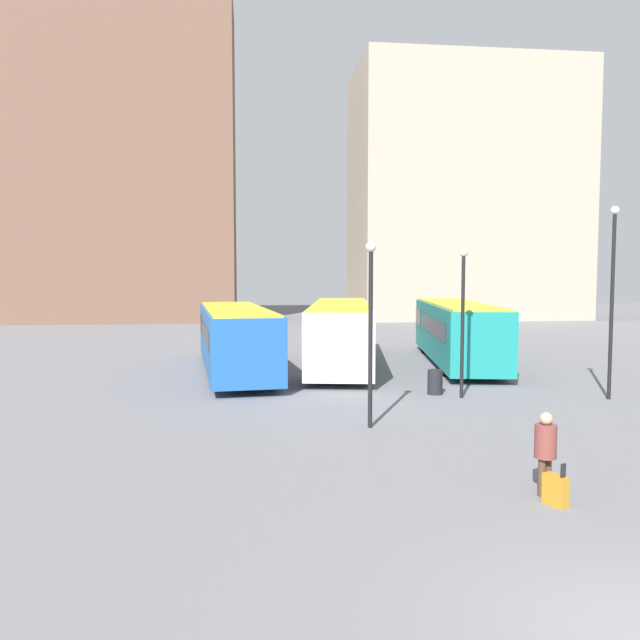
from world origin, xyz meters
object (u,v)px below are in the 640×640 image
(bus_1, at_px, (341,331))
(suitcase, at_px, (556,490))
(bus_0, at_px, (235,337))
(traveler, at_px, (545,446))
(trash_bin, at_px, (435,382))
(lamp_post_0, at_px, (463,309))
(bus_2, at_px, (456,330))
(lamp_post_2, at_px, (612,288))
(lamp_post_1, at_px, (371,317))

(bus_1, height_order, suitcase, bus_1)
(bus_0, relative_size, bus_1, 0.92)
(traveler, distance_m, trash_bin, 9.95)
(lamp_post_0, bearing_deg, bus_2, 72.44)
(bus_2, relative_size, lamp_post_0, 2.49)
(bus_1, height_order, lamp_post_2, lamp_post_2)
(traveler, relative_size, lamp_post_1, 0.31)
(bus_2, bearing_deg, lamp_post_2, -156.70)
(bus_0, relative_size, bus_2, 0.94)
(lamp_post_0, bearing_deg, lamp_post_2, -9.25)
(traveler, height_order, lamp_post_1, lamp_post_1)
(lamp_post_1, bearing_deg, bus_2, 61.48)
(bus_0, xyz_separation_m, traveler, (6.05, -15.62, -0.58))
(suitcase, bearing_deg, bus_1, -19.50)
(bus_0, distance_m, suitcase, 17.26)
(suitcase, height_order, lamp_post_2, lamp_post_2)
(traveler, bearing_deg, bus_0, -2.44)
(bus_1, distance_m, bus_2, 5.51)
(lamp_post_2, bearing_deg, traveler, -127.36)
(bus_0, xyz_separation_m, lamp_post_0, (7.66, -6.45, 1.47))
(bus_0, distance_m, trash_bin, 9.09)
(bus_1, bearing_deg, lamp_post_1, -175.41)
(suitcase, xyz_separation_m, trash_bin, (0.97, 10.40, 0.14))
(lamp_post_0, relative_size, lamp_post_1, 1.00)
(bus_2, distance_m, suitcase, 18.38)
(suitcase, relative_size, lamp_post_0, 0.16)
(bus_0, distance_m, bus_1, 4.96)
(lamp_post_0, xyz_separation_m, trash_bin, (-0.70, 0.71, -2.56))
(traveler, height_order, trash_bin, traveler)
(bus_1, height_order, traveler, bus_1)
(bus_0, bearing_deg, traveler, -164.76)
(bus_2, xyz_separation_m, lamp_post_1, (-6.43, -11.83, 1.43))
(suitcase, bearing_deg, bus_2, -36.97)
(bus_0, relative_size, suitcase, 14.55)
(lamp_post_0, distance_m, lamp_post_2, 4.91)
(bus_1, bearing_deg, lamp_post_2, -129.27)
(bus_0, distance_m, lamp_post_2, 14.56)
(lamp_post_1, bearing_deg, suitcase, -70.01)
(lamp_post_1, height_order, lamp_post_2, lamp_post_2)
(bus_0, relative_size, trash_bin, 13.74)
(bus_0, distance_m, traveler, 16.76)
(bus_1, relative_size, trash_bin, 14.92)
(lamp_post_1, bearing_deg, trash_bin, 54.34)
(lamp_post_0, bearing_deg, bus_1, 110.28)
(trash_bin, bearing_deg, traveler, -95.31)
(suitcase, xyz_separation_m, lamp_post_2, (6.46, 8.91, 3.41))
(lamp_post_2, height_order, trash_bin, lamp_post_2)
(bus_0, relative_size, lamp_post_2, 1.84)
(bus_1, bearing_deg, bus_0, 116.39)
(bus_2, height_order, lamp_post_0, lamp_post_0)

